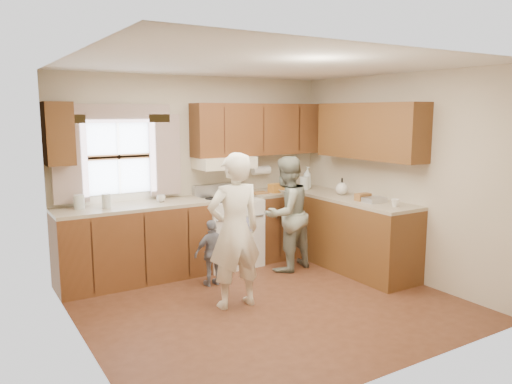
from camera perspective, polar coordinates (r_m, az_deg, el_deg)
room at (r=5.19m, az=1.37°, el=0.40°), size 3.80×3.80×3.80m
kitchen_fixtures at (r=6.48m, az=0.74°, el=-1.54°), size 3.80×2.25×2.15m
stove at (r=6.70m, az=-3.19°, el=-4.44°), size 0.76×0.67×1.07m
woman_left at (r=5.20m, az=-2.48°, el=-4.45°), size 0.62×0.42×1.63m
woman_right at (r=6.43m, az=3.48°, el=-2.50°), size 0.83×0.72×1.48m
child at (r=5.95m, az=-4.97°, el=-6.93°), size 0.46×0.20×0.79m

